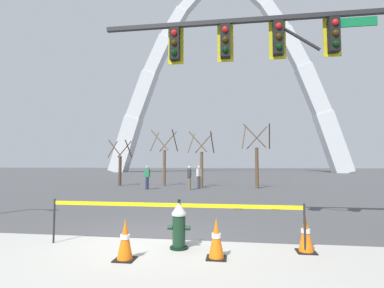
{
  "coord_description": "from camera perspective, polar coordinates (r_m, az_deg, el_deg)",
  "views": [
    {
      "loc": [
        1.84,
        -6.37,
        1.71
      ],
      "look_at": [
        0.22,
        5.0,
        2.5
      ],
      "focal_mm": 27.28,
      "sensor_mm": 36.0,
      "label": 1
    }
  ],
  "objects": [
    {
      "name": "tree_center_left",
      "position": [
        21.76,
        1.86,
        -3.63
      ],
      "size": [
        1.89,
        1.91,
        4.11
      ],
      "color": "brown",
      "rests_on": "ground"
    },
    {
      "name": "traffic_cone_mid_sidewalk",
      "position": [
        6.3,
        21.33,
        -16.04
      ],
      "size": [
        0.36,
        0.36,
        0.73
      ],
      "color": "black",
      "rests_on": "ground"
    },
    {
      "name": "caution_tape_barrier",
      "position": [
        6.14,
        -4.06,
        -13.82
      ],
      "size": [
        5.24,
        0.08,
        0.95
      ],
      "color": "#232326",
      "rests_on": "ground"
    },
    {
      "name": "pedestrian_walking_left",
      "position": [
        19.5,
        -0.53,
        -6.56
      ],
      "size": [
        0.22,
        0.35,
        1.59
      ],
      "color": "brown",
      "rests_on": "ground"
    },
    {
      "name": "traffic_cone_curb_edge",
      "position": [
        5.56,
        4.77,
        -17.98
      ],
      "size": [
        0.36,
        0.36,
        0.73
      ],
      "color": "black",
      "rests_on": "ground"
    },
    {
      "name": "tree_left_mid",
      "position": [
        23.36,
        -5.44,
        -3.31
      ],
      "size": [
        2.03,
        2.04,
        4.41
      ],
      "color": "brown",
      "rests_on": "ground"
    },
    {
      "name": "pedestrian_walking_right",
      "position": [
        20.82,
        1.34,
        -6.39
      ],
      "size": [
        0.35,
        0.39,
        1.59
      ],
      "color": "#38383D",
      "rests_on": "ground"
    },
    {
      "name": "monument_arch",
      "position": [
        62.01,
        6.24,
        11.45
      ],
      "size": [
        48.71,
        3.29,
        41.66
      ],
      "color": "silver",
      "rests_on": "ground"
    },
    {
      "name": "ground_plane",
      "position": [
        6.85,
        -8.17,
        -18.34
      ],
      "size": [
        240.0,
        240.0,
        0.0
      ],
      "primitive_type": "plane",
      "color": "#474749"
    },
    {
      "name": "traffic_cone_by_hydrant",
      "position": [
        5.6,
        -12.95,
        -17.81
      ],
      "size": [
        0.36,
        0.36,
        0.73
      ],
      "color": "black",
      "rests_on": "ground"
    },
    {
      "name": "traffic_signal_gantry",
      "position": [
        8.4,
        19.5,
        14.99
      ],
      "size": [
        7.82,
        0.44,
        6.0
      ],
      "color": "#232326",
      "rests_on": "ground"
    },
    {
      "name": "fire_hydrant",
      "position": [
        6.13,
        -2.55,
        -15.62
      ],
      "size": [
        0.46,
        0.48,
        0.99
      ],
      "color": "black",
      "rests_on": "ground"
    },
    {
      "name": "pedestrian_standing_center",
      "position": [
        20.16,
        -8.76,
        -6.43
      ],
      "size": [
        0.37,
        0.26,
        1.59
      ],
      "color": "#232847",
      "rests_on": "ground"
    },
    {
      "name": "tree_far_left",
      "position": [
        23.94,
        -13.88,
        -4.08
      ],
      "size": [
        1.67,
        1.68,
        3.61
      ],
      "color": "#473323",
      "rests_on": "ground"
    },
    {
      "name": "tree_center_right",
      "position": [
        21.25,
        12.53,
        -3.04
      ],
      "size": [
        2.08,
        2.09,
        4.52
      ],
      "color": "brown",
      "rests_on": "ground"
    }
  ]
}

